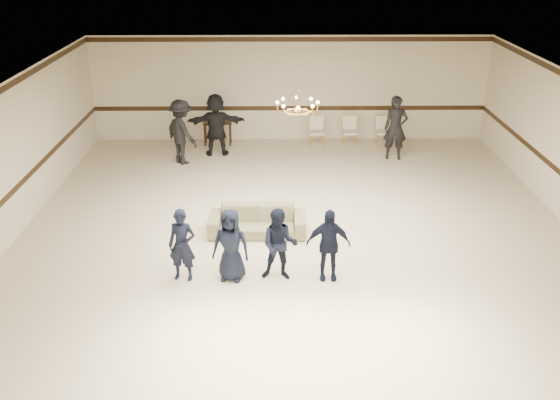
{
  "coord_description": "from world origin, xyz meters",
  "views": [
    {
      "loc": [
        -0.5,
        -11.61,
        6.05
      ],
      "look_at": [
        -0.38,
        -0.5,
        1.19
      ],
      "focal_mm": 39.78,
      "sensor_mm": 36.0,
      "label": 1
    }
  ],
  "objects_px": {
    "boy_c": "(280,245)",
    "settee": "(257,221)",
    "boy_a": "(182,245)",
    "adult_mid": "(216,124)",
    "banquet_chair_mid": "(350,132)",
    "banquet_chair_right": "(383,132)",
    "adult_right": "(396,128)",
    "banquet_chair_left": "(317,132)",
    "chandelier": "(298,96)",
    "console_table": "(218,133)",
    "boy_d": "(328,245)",
    "adult_left": "(181,132)",
    "boy_b": "(231,245)"
  },
  "relations": [
    {
      "from": "boy_a",
      "to": "console_table",
      "type": "distance_m",
      "value": 7.95
    },
    {
      "from": "console_table",
      "to": "chandelier",
      "type": "bearing_deg",
      "value": -73.07
    },
    {
      "from": "boy_a",
      "to": "banquet_chair_right",
      "type": "distance_m",
      "value": 9.22
    },
    {
      "from": "settee",
      "to": "console_table",
      "type": "height_order",
      "value": "console_table"
    },
    {
      "from": "banquet_chair_right",
      "to": "console_table",
      "type": "height_order",
      "value": "banquet_chair_right"
    },
    {
      "from": "chandelier",
      "to": "console_table",
      "type": "distance_m",
      "value": 6.42
    },
    {
      "from": "boy_a",
      "to": "banquet_chair_left",
      "type": "bearing_deg",
      "value": 78.2
    },
    {
      "from": "boy_c",
      "to": "settee",
      "type": "xyz_separation_m",
      "value": [
        -0.46,
        1.86,
        -0.4
      ]
    },
    {
      "from": "console_table",
      "to": "boy_d",
      "type": "bearing_deg",
      "value": -76.13
    },
    {
      "from": "boy_c",
      "to": "banquet_chair_right",
      "type": "distance_m",
      "value": 8.38
    },
    {
      "from": "boy_b",
      "to": "boy_d",
      "type": "bearing_deg",
      "value": 10.03
    },
    {
      "from": "chandelier",
      "to": "banquet_chair_left",
      "type": "xyz_separation_m",
      "value": [
        0.8,
        5.29,
        -2.42
      ]
    },
    {
      "from": "chandelier",
      "to": "boy_a",
      "type": "relative_size",
      "value": 0.67
    },
    {
      "from": "banquet_chair_right",
      "to": "console_table",
      "type": "bearing_deg",
      "value": 178.74
    },
    {
      "from": "boy_d",
      "to": "adult_left",
      "type": "relative_size",
      "value": 0.78
    },
    {
      "from": "banquet_chair_right",
      "to": "banquet_chair_left",
      "type": "bearing_deg",
      "value": -178.97
    },
    {
      "from": "adult_mid",
      "to": "adult_right",
      "type": "height_order",
      "value": "same"
    },
    {
      "from": "boy_a",
      "to": "adult_right",
      "type": "xyz_separation_m",
      "value": [
        5.15,
        6.64,
        0.2
      ]
    },
    {
      "from": "boy_a",
      "to": "boy_b",
      "type": "relative_size",
      "value": 1.0
    },
    {
      "from": "boy_c",
      "to": "adult_mid",
      "type": "bearing_deg",
      "value": 109.97
    },
    {
      "from": "adult_left",
      "to": "adult_mid",
      "type": "height_order",
      "value": "same"
    },
    {
      "from": "adult_right",
      "to": "banquet_chair_mid",
      "type": "xyz_separation_m",
      "value": [
        -1.15,
        1.1,
        -0.46
      ]
    },
    {
      "from": "settee",
      "to": "adult_mid",
      "type": "distance_m",
      "value": 5.37
    },
    {
      "from": "boy_b",
      "to": "banquet_chair_left",
      "type": "distance_m",
      "value": 8.02
    },
    {
      "from": "adult_right",
      "to": "console_table",
      "type": "distance_m",
      "value": 5.34
    },
    {
      "from": "adult_mid",
      "to": "banquet_chair_mid",
      "type": "xyz_separation_m",
      "value": [
        3.95,
        0.7,
        -0.46
      ]
    },
    {
      "from": "boy_d",
      "to": "adult_right",
      "type": "distance_m",
      "value": 7.08
    },
    {
      "from": "settee",
      "to": "banquet_chair_right",
      "type": "xyz_separation_m",
      "value": [
        3.66,
        5.88,
        0.15
      ]
    },
    {
      "from": "banquet_chair_mid",
      "to": "banquet_chair_right",
      "type": "height_order",
      "value": "same"
    },
    {
      "from": "banquet_chair_right",
      "to": "settee",
      "type": "bearing_deg",
      "value": -120.9
    },
    {
      "from": "boy_a",
      "to": "settee",
      "type": "distance_m",
      "value": 2.33
    },
    {
      "from": "boy_b",
      "to": "adult_right",
      "type": "xyz_separation_m",
      "value": [
        4.25,
        6.64,
        0.2
      ]
    },
    {
      "from": "boy_b",
      "to": "adult_left",
      "type": "relative_size",
      "value": 0.78
    },
    {
      "from": "adult_mid",
      "to": "adult_right",
      "type": "distance_m",
      "value": 5.12
    },
    {
      "from": "boy_c",
      "to": "banquet_chair_mid",
      "type": "distance_m",
      "value": 8.05
    },
    {
      "from": "boy_b",
      "to": "console_table",
      "type": "bearing_deg",
      "value": 106.48
    },
    {
      "from": "boy_d",
      "to": "banquet_chair_left",
      "type": "xyz_separation_m",
      "value": [
        0.3,
        7.74,
        -0.25
      ]
    },
    {
      "from": "boy_a",
      "to": "settee",
      "type": "bearing_deg",
      "value": 63.64
    },
    {
      "from": "banquet_chair_left",
      "to": "console_table",
      "type": "relative_size",
      "value": 1.06
    },
    {
      "from": "banquet_chair_mid",
      "to": "boy_d",
      "type": "bearing_deg",
      "value": -101.19
    },
    {
      "from": "boy_a",
      "to": "banquet_chair_mid",
      "type": "bearing_deg",
      "value": 72.06
    },
    {
      "from": "boy_a",
      "to": "adult_mid",
      "type": "distance_m",
      "value": 7.04
    },
    {
      "from": "boy_c",
      "to": "adult_mid",
      "type": "height_order",
      "value": "adult_mid"
    },
    {
      "from": "boy_c",
      "to": "console_table",
      "type": "height_order",
      "value": "boy_c"
    },
    {
      "from": "boy_a",
      "to": "banquet_chair_left",
      "type": "distance_m",
      "value": 8.3
    },
    {
      "from": "settee",
      "to": "adult_mid",
      "type": "height_order",
      "value": "adult_mid"
    },
    {
      "from": "console_table",
      "to": "banquet_chair_right",
      "type": "bearing_deg",
      "value": -7.19
    },
    {
      "from": "boy_c",
      "to": "adult_right",
      "type": "relative_size",
      "value": 0.78
    },
    {
      "from": "chandelier",
      "to": "console_table",
      "type": "height_order",
      "value": "chandelier"
    },
    {
      "from": "adult_mid",
      "to": "banquet_chair_left",
      "type": "relative_size",
      "value": 2.01
    }
  ]
}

